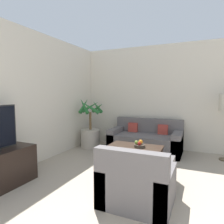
{
  "coord_description": "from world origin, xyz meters",
  "views": [
    {
      "loc": [
        0.04,
        0.45,
        1.44
      ],
      "look_at": [
        -1.94,
        4.82,
        1.0
      ],
      "focal_mm": 32.0,
      "sensor_mm": 36.0,
      "label": 1
    }
  ],
  "objects_px": {
    "apple_green": "(136,142)",
    "fruit_bowl": "(140,146)",
    "ottoman": "(152,170)",
    "sofa_loveseat": "(145,140)",
    "coffee_table": "(135,148)",
    "potted_palm": "(91,132)",
    "orange_fruit": "(141,142)",
    "armchair": "(137,185)",
    "apple_red": "(139,143)"
  },
  "relations": [
    {
      "from": "orange_fruit",
      "to": "coffee_table",
      "type": "bearing_deg",
      "value": -175.49
    },
    {
      "from": "ottoman",
      "to": "apple_red",
      "type": "bearing_deg",
      "value": 123.58
    },
    {
      "from": "sofa_loveseat",
      "to": "fruit_bowl",
      "type": "bearing_deg",
      "value": -81.89
    },
    {
      "from": "potted_palm",
      "to": "apple_red",
      "type": "height_order",
      "value": "potted_palm"
    },
    {
      "from": "apple_green",
      "to": "fruit_bowl",
      "type": "bearing_deg",
      "value": -0.75
    },
    {
      "from": "potted_palm",
      "to": "fruit_bowl",
      "type": "bearing_deg",
      "value": -25.95
    },
    {
      "from": "coffee_table",
      "to": "sofa_loveseat",
      "type": "bearing_deg",
      "value": 92.26
    },
    {
      "from": "potted_palm",
      "to": "coffee_table",
      "type": "relative_size",
      "value": 1.24
    },
    {
      "from": "orange_fruit",
      "to": "potted_palm",
      "type": "bearing_deg",
      "value": 155.73
    },
    {
      "from": "sofa_loveseat",
      "to": "apple_green",
      "type": "distance_m",
      "value": 1.04
    },
    {
      "from": "coffee_table",
      "to": "orange_fruit",
      "type": "height_order",
      "value": "orange_fruit"
    },
    {
      "from": "coffee_table",
      "to": "apple_red",
      "type": "xyz_separation_m",
      "value": [
        0.11,
        -0.09,
        0.13
      ]
    },
    {
      "from": "potted_palm",
      "to": "fruit_bowl",
      "type": "xyz_separation_m",
      "value": [
        1.59,
        -0.77,
        -0.02
      ]
    },
    {
      "from": "orange_fruit",
      "to": "armchair",
      "type": "xyz_separation_m",
      "value": [
        0.36,
        -1.44,
        -0.21
      ]
    },
    {
      "from": "apple_red",
      "to": "armchair",
      "type": "relative_size",
      "value": 0.07
    },
    {
      "from": "coffee_table",
      "to": "ottoman",
      "type": "relative_size",
      "value": 1.67
    },
    {
      "from": "sofa_loveseat",
      "to": "fruit_bowl",
      "type": "distance_m",
      "value": 1.04
    },
    {
      "from": "coffee_table",
      "to": "apple_green",
      "type": "bearing_deg",
      "value": -46.99
    },
    {
      "from": "coffee_table",
      "to": "armchair",
      "type": "relative_size",
      "value": 1.21
    },
    {
      "from": "orange_fruit",
      "to": "armchair",
      "type": "bearing_deg",
      "value": -75.77
    },
    {
      "from": "armchair",
      "to": "coffee_table",
      "type": "bearing_deg",
      "value": 108.56
    },
    {
      "from": "apple_green",
      "to": "ottoman",
      "type": "distance_m",
      "value": 0.85
    },
    {
      "from": "fruit_bowl",
      "to": "coffee_table",
      "type": "bearing_deg",
      "value": 157.53
    },
    {
      "from": "apple_green",
      "to": "armchair",
      "type": "relative_size",
      "value": 0.08
    },
    {
      "from": "ottoman",
      "to": "orange_fruit",
      "type": "bearing_deg",
      "value": 119.72
    },
    {
      "from": "apple_red",
      "to": "armchair",
      "type": "xyz_separation_m",
      "value": [
        0.36,
        -1.34,
        -0.2
      ]
    },
    {
      "from": "orange_fruit",
      "to": "armchair",
      "type": "distance_m",
      "value": 1.5
    },
    {
      "from": "apple_red",
      "to": "orange_fruit",
      "type": "xyz_separation_m",
      "value": [
        0.0,
        0.1,
        0.01
      ]
    },
    {
      "from": "orange_fruit",
      "to": "ottoman",
      "type": "distance_m",
      "value": 0.86
    },
    {
      "from": "coffee_table",
      "to": "fruit_bowl",
      "type": "height_order",
      "value": "fruit_bowl"
    },
    {
      "from": "coffee_table",
      "to": "orange_fruit",
      "type": "bearing_deg",
      "value": 4.51
    },
    {
      "from": "ottoman",
      "to": "apple_green",
      "type": "bearing_deg",
      "value": 126.12
    },
    {
      "from": "fruit_bowl",
      "to": "apple_red",
      "type": "distance_m",
      "value": 0.08
    },
    {
      "from": "fruit_bowl",
      "to": "apple_red",
      "type": "height_order",
      "value": "apple_red"
    },
    {
      "from": "sofa_loveseat",
      "to": "orange_fruit",
      "type": "bearing_deg",
      "value": -80.97
    },
    {
      "from": "potted_palm",
      "to": "apple_red",
      "type": "distance_m",
      "value": 1.79
    },
    {
      "from": "fruit_bowl",
      "to": "ottoman",
      "type": "distance_m",
      "value": 0.8
    },
    {
      "from": "armchair",
      "to": "fruit_bowl",
      "type": "bearing_deg",
      "value": 105.07
    },
    {
      "from": "fruit_bowl",
      "to": "apple_green",
      "type": "bearing_deg",
      "value": 179.25
    },
    {
      "from": "orange_fruit",
      "to": "fruit_bowl",
      "type": "bearing_deg",
      "value": -98.78
    },
    {
      "from": "potted_palm",
      "to": "sofa_loveseat",
      "type": "distance_m",
      "value": 1.47
    },
    {
      "from": "sofa_loveseat",
      "to": "apple_red",
      "type": "bearing_deg",
      "value": -81.8
    },
    {
      "from": "apple_red",
      "to": "orange_fruit",
      "type": "bearing_deg",
      "value": 89.93
    },
    {
      "from": "coffee_table",
      "to": "fruit_bowl",
      "type": "relative_size",
      "value": 4.95
    },
    {
      "from": "fruit_bowl",
      "to": "orange_fruit",
      "type": "height_order",
      "value": "orange_fruit"
    },
    {
      "from": "coffee_table",
      "to": "armchair",
      "type": "height_order",
      "value": "armchair"
    },
    {
      "from": "sofa_loveseat",
      "to": "apple_green",
      "type": "relative_size",
      "value": 23.28
    },
    {
      "from": "sofa_loveseat",
      "to": "ottoman",
      "type": "bearing_deg",
      "value": -71.55
    },
    {
      "from": "orange_fruit",
      "to": "armchair",
      "type": "height_order",
      "value": "armchair"
    },
    {
      "from": "sofa_loveseat",
      "to": "coffee_table",
      "type": "xyz_separation_m",
      "value": [
        0.04,
        -0.97,
        0.05
      ]
    }
  ]
}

